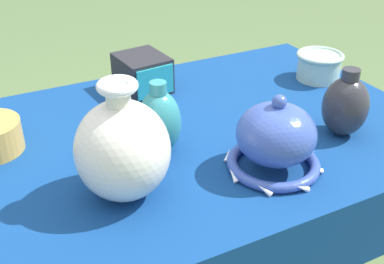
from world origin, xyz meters
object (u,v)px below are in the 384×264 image
object	(u,v)px
vase_tall_bulbous	(123,149)
jar_round_charcoal	(345,106)
vase_dome_bell	(275,140)
cup_wide_celadon	(319,65)
jar_round_teal	(159,121)
mosaic_tile_box	(143,73)

from	to	relation	value
vase_tall_bulbous	jar_round_charcoal	distance (m)	0.53
vase_dome_bell	cup_wide_celadon	world-z (taller)	vase_dome_bell
vase_tall_bulbous	jar_round_charcoal	xyz separation A→B (m)	(0.53, -0.01, -0.03)
jar_round_charcoal	jar_round_teal	world-z (taller)	jar_round_teal
jar_round_teal	vase_dome_bell	bearing A→B (deg)	-42.26
mosaic_tile_box	jar_round_charcoal	xyz separation A→B (m)	(0.32, -0.43, 0.02)
jar_round_charcoal	cup_wide_celadon	bearing A→B (deg)	60.05
mosaic_tile_box	jar_round_teal	world-z (taller)	jar_round_teal
mosaic_tile_box	jar_round_teal	size ratio (longest dim) A/B	0.95
vase_tall_bulbous	vase_dome_bell	xyz separation A→B (m)	(0.30, -0.06, -0.03)
vase_dome_bell	mosaic_tile_box	size ratio (longest dim) A/B	1.31
cup_wide_celadon	jar_round_charcoal	bearing A→B (deg)	-119.95
mosaic_tile_box	cup_wide_celadon	world-z (taller)	mosaic_tile_box
vase_dome_bell	cup_wide_celadon	size ratio (longest dim) A/B	1.53
vase_tall_bulbous	jar_round_teal	distance (m)	0.16
vase_tall_bulbous	vase_dome_bell	size ratio (longest dim) A/B	1.15
vase_dome_bell	jar_round_teal	distance (m)	0.25
mosaic_tile_box	vase_tall_bulbous	bearing A→B (deg)	-122.18
mosaic_tile_box	vase_dome_bell	bearing A→B (deg)	-84.97
jar_round_charcoal	jar_round_teal	distance (m)	0.42
mosaic_tile_box	cup_wide_celadon	distance (m)	0.50
cup_wide_celadon	jar_round_teal	bearing A→B (deg)	-164.79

